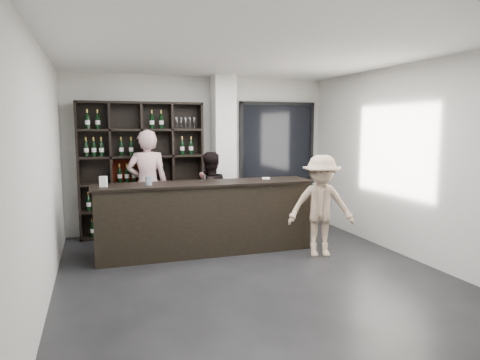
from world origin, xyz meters
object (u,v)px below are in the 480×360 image
object	(u,v)px
wine_shelf	(142,169)
taster_pink	(148,185)
tasting_counter	(206,218)
customer	(321,206)
taster_black	(209,196)

from	to	relation	value
wine_shelf	taster_pink	size ratio (longest dim) A/B	1.25
tasting_counter	customer	world-z (taller)	customer
taster_pink	taster_black	world-z (taller)	taster_pink
taster_black	taster_pink	bearing A→B (deg)	-39.78
wine_shelf	taster_pink	distance (m)	0.42
tasting_counter	customer	xyz separation A→B (m)	(1.63, -0.70, 0.21)
wine_shelf	customer	distance (m)	3.28
taster_pink	customer	distance (m)	3.00
tasting_counter	taster_pink	world-z (taller)	taster_pink
tasting_counter	customer	size ratio (longest dim) A/B	2.19
tasting_counter	taster_black	xyz separation A→B (m)	(0.25, 0.75, 0.21)
tasting_counter	customer	distance (m)	1.78
wine_shelf	taster_pink	world-z (taller)	wine_shelf
taster_black	wine_shelf	bearing A→B (deg)	-53.44
wine_shelf	taster_black	world-z (taller)	wine_shelf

